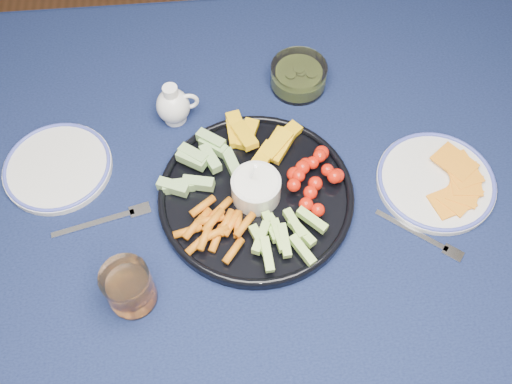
{
  "coord_description": "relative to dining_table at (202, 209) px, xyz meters",
  "views": [
    {
      "loc": [
        0.06,
        -0.58,
        1.69
      ],
      "look_at": [
        0.11,
        -0.04,
        0.77
      ],
      "focal_mm": 40.0,
      "sensor_mm": 36.0,
      "label": 1
    }
  ],
  "objects": [
    {
      "name": "dining_table",
      "position": [
        0.0,
        0.0,
        0.0
      ],
      "size": [
        1.67,
        1.07,
        0.75
      ],
      "color": "#482918",
      "rests_on": "ground"
    },
    {
      "name": "pickle_bowl",
      "position": [
        0.23,
        0.24,
        0.11
      ],
      "size": [
        0.12,
        0.12,
        0.06
      ],
      "color": "silver",
      "rests_on": "dining_table"
    },
    {
      "name": "juice_tumbler",
      "position": [
        -0.12,
        -0.22,
        0.13
      ],
      "size": [
        0.08,
        0.08,
        0.1
      ],
      "color": "silver",
      "rests_on": "dining_table"
    },
    {
      "name": "fork_right",
      "position": [
        0.41,
        -0.15,
        0.09
      ],
      "size": [
        0.15,
        0.12,
        0.0
      ],
      "color": "silver",
      "rests_on": "dining_table"
    },
    {
      "name": "cheese_plate",
      "position": [
        0.46,
        -0.03,
        0.1
      ],
      "size": [
        0.23,
        0.23,
        0.03
      ],
      "color": "white",
      "rests_on": "dining_table"
    },
    {
      "name": "crudite_platter",
      "position": [
        0.11,
        -0.04,
        0.11
      ],
      "size": [
        0.37,
        0.37,
        0.12
      ],
      "color": "black",
      "rests_on": "dining_table"
    },
    {
      "name": "fork_left",
      "position": [
        -0.17,
        -0.06,
        0.09
      ],
      "size": [
        0.19,
        0.06,
        0.0
      ],
      "color": "silver",
      "rests_on": "dining_table"
    },
    {
      "name": "creamer_pitcher",
      "position": [
        -0.04,
        0.17,
        0.13
      ],
      "size": [
        0.09,
        0.07,
        0.1
      ],
      "color": "white",
      "rests_on": "dining_table"
    },
    {
      "name": "side_plate_extra",
      "position": [
        -0.27,
        0.07,
        0.1
      ],
      "size": [
        0.21,
        0.21,
        0.02
      ],
      "color": "white",
      "rests_on": "dining_table"
    }
  ]
}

